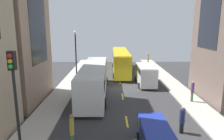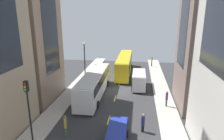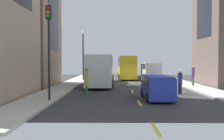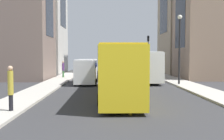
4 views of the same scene
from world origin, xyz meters
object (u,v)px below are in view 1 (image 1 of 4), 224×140
object	(u,v)px
pedestrian_crossing_mid	(72,129)
streetcar_yellow	(121,60)
city_bus_white	(94,77)
pedestrian_walking_far	(148,58)
pedestrian_waiting_curb	(182,119)
delivery_van_white	(146,73)
traffic_light_near_corner	(15,91)
pedestrian_crossing_near	(192,90)
car_blue_0	(157,139)

from	to	relation	value
pedestrian_crossing_mid	streetcar_yellow	bearing A→B (deg)	58.33
city_bus_white	pedestrian_walking_far	distance (m)	20.00
city_bus_white	streetcar_yellow	bearing A→B (deg)	73.59
pedestrian_crossing_mid	pedestrian_waiting_curb	bearing A→B (deg)	-8.36
pedestrian_crossing_mid	pedestrian_waiting_curb	world-z (taller)	pedestrian_crossing_mid
delivery_van_white	pedestrian_waiting_curb	xyz separation A→B (m)	(0.48, -12.57, -0.47)
delivery_van_white	pedestrian_crossing_mid	bearing A→B (deg)	-116.08
pedestrian_crossing_mid	pedestrian_walking_far	xyz separation A→B (m)	(9.78, 28.00, 0.21)
streetcar_yellow	pedestrian_crossing_mid	distance (m)	22.53
delivery_van_white	traffic_light_near_corner	world-z (taller)	traffic_light_near_corner
city_bus_white	pedestrian_crossing_near	bearing A→B (deg)	-14.74
delivery_van_white	car_blue_0	xyz separation A→B (m)	(-1.88, -15.08, -0.52)
pedestrian_crossing_mid	traffic_light_near_corner	size ratio (longest dim) A/B	0.36
traffic_light_near_corner	delivery_van_white	bearing A→B (deg)	60.89
pedestrian_crossing_near	pedestrian_walking_far	xyz separation A→B (m)	(-0.72, 20.36, 0.13)
delivery_van_white	pedestrian_crossing_near	world-z (taller)	delivery_van_white
pedestrian_crossing_mid	pedestrian_waiting_curb	size ratio (longest dim) A/B	1.10
streetcar_yellow	city_bus_white	bearing A→B (deg)	-106.41
delivery_van_white	traffic_light_near_corner	distance (m)	19.11
city_bus_white	traffic_light_near_corner	world-z (taller)	traffic_light_near_corner
city_bus_white	car_blue_0	world-z (taller)	city_bus_white
delivery_van_white	pedestrian_waiting_curb	bearing A→B (deg)	-87.84
city_bus_white	pedestrian_crossing_mid	size ratio (longest dim) A/B	5.90
car_blue_0	pedestrian_crossing_near	xyz separation A→B (m)	(5.40, 8.44, 0.30)
traffic_light_near_corner	car_blue_0	bearing A→B (deg)	11.04
pedestrian_crossing_near	pedestrian_crossing_mid	xyz separation A→B (m)	(-10.51, -7.64, -0.08)
traffic_light_near_corner	city_bus_white	bearing A→B (deg)	77.39
car_blue_0	delivery_van_white	bearing A→B (deg)	82.88
pedestrian_waiting_curb	delivery_van_white	bearing A→B (deg)	-135.39
car_blue_0	pedestrian_waiting_curb	xyz separation A→B (m)	(2.36, 2.51, 0.05)
streetcar_yellow	pedestrian_crossing_near	distance (m)	15.88
pedestrian_waiting_curb	pedestrian_crossing_mid	bearing A→B (deg)	-34.72
delivery_van_white	streetcar_yellow	bearing A→B (deg)	110.22
pedestrian_waiting_curb	pedestrian_walking_far	world-z (taller)	pedestrian_walking_far
pedestrian_waiting_curb	pedestrian_walking_far	xyz separation A→B (m)	(2.32, 26.30, 0.37)
pedestrian_walking_far	pedestrian_waiting_curb	bearing A→B (deg)	-61.53
car_blue_0	traffic_light_near_corner	distance (m)	8.19
pedestrian_crossing_mid	pedestrian_walking_far	size ratio (longest dim) A/B	0.96
delivery_van_white	pedestrian_crossing_mid	xyz separation A→B (m)	(-6.99, -14.27, -0.30)
city_bus_white	delivery_van_white	bearing A→B (deg)	32.20
city_bus_white	delivery_van_white	xyz separation A→B (m)	(6.40, 4.03, -0.50)
pedestrian_waiting_curb	traffic_light_near_corner	world-z (taller)	traffic_light_near_corner
car_blue_0	pedestrian_walking_far	world-z (taller)	pedestrian_walking_far
city_bus_white	car_blue_0	distance (m)	11.98
traffic_light_near_corner	pedestrian_crossing_near	bearing A→B (deg)	37.84
traffic_light_near_corner	streetcar_yellow	bearing A→B (deg)	75.52
pedestrian_waiting_curb	city_bus_white	bearing A→B (deg)	-98.75
pedestrian_waiting_curb	traffic_light_near_corner	size ratio (longest dim) A/B	0.32
pedestrian_crossing_near	pedestrian_waiting_curb	world-z (taller)	pedestrian_crossing_near
car_blue_0	pedestrian_waiting_curb	world-z (taller)	pedestrian_waiting_curb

